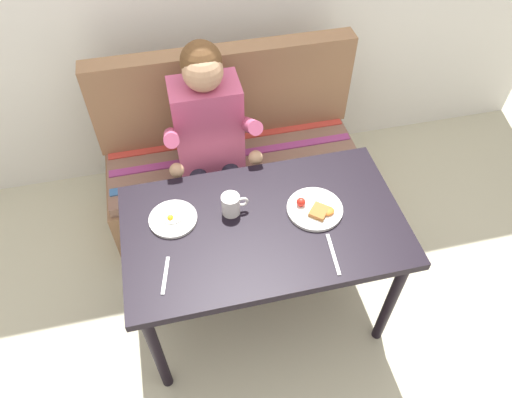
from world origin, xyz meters
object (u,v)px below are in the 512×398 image
object	(u,v)px
plate_breakfast	(315,209)
coffee_mug	(231,204)
table	(264,235)
fork	(165,275)
person	(210,136)
plate_eggs	(173,219)
knife	(333,254)
couch	(233,166)

from	to	relation	value
plate_breakfast	coffee_mug	world-z (taller)	coffee_mug
table	plate_breakfast	world-z (taller)	plate_breakfast
coffee_mug	fork	distance (m)	0.41
table	person	bearing A→B (deg)	102.83
plate_eggs	plate_breakfast	bearing A→B (deg)	-8.19
plate_eggs	person	bearing A→B (deg)	63.64
knife	person	bearing A→B (deg)	119.63
coffee_mug	plate_eggs	bearing A→B (deg)	177.38
coffee_mug	person	bearing A→B (deg)	91.51
couch	plate_eggs	world-z (taller)	couch
fork	knife	xyz separation A→B (m)	(0.67, -0.05, 0.00)
plate_eggs	table	bearing A→B (deg)	-15.73
coffee_mug	knife	distance (m)	0.48
couch	coffee_mug	size ratio (longest dim) A/B	12.20
table	knife	size ratio (longest dim) A/B	6.00
coffee_mug	knife	bearing A→B (deg)	-41.12
table	coffee_mug	xyz separation A→B (m)	(-0.12, 0.09, 0.13)
plate_eggs	fork	distance (m)	0.28
couch	plate_eggs	bearing A→B (deg)	-119.58
plate_breakfast	knife	world-z (taller)	plate_breakfast
couch	table	bearing A→B (deg)	-90.00
table	couch	xyz separation A→B (m)	(0.00, 0.76, -0.32)
plate_eggs	knife	size ratio (longest dim) A/B	1.03
knife	table	bearing A→B (deg)	142.30
person	couch	bearing A→B (deg)	52.49
table	knife	distance (m)	0.33
plate_eggs	coffee_mug	size ratio (longest dim) A/B	1.75
person	fork	world-z (taller)	person
plate_breakfast	knife	bearing A→B (deg)	-89.26
table	coffee_mug	bearing A→B (deg)	142.26
fork	knife	distance (m)	0.67
table	knife	xyz separation A→B (m)	(0.24, -0.22, 0.08)
couch	coffee_mug	bearing A→B (deg)	-100.24
person	coffee_mug	distance (m)	0.50
couch	fork	bearing A→B (deg)	-115.07
fork	knife	bearing A→B (deg)	8.62
couch	fork	xyz separation A→B (m)	(-0.43, -0.93, 0.40)
couch	plate_breakfast	world-z (taller)	couch
person	plate_eggs	size ratio (longest dim) A/B	5.88
coffee_mug	fork	xyz separation A→B (m)	(-0.31, -0.26, -0.05)
knife	plate_breakfast	bearing A→B (deg)	95.77
plate_breakfast	knife	xyz separation A→B (m)	(0.00, -0.24, -0.01)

